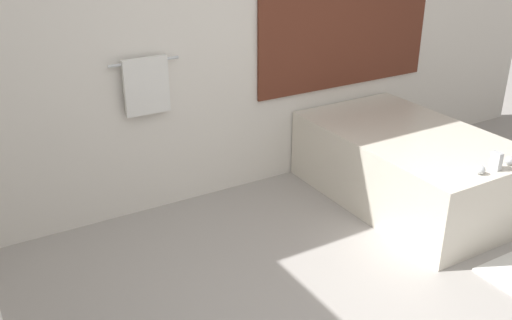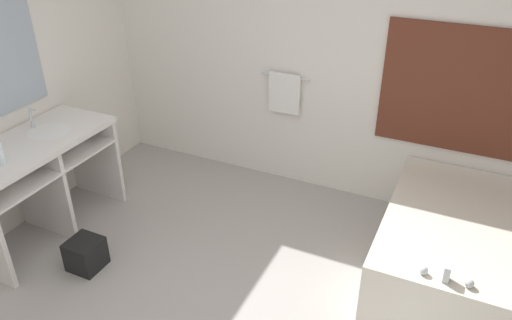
% 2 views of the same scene
% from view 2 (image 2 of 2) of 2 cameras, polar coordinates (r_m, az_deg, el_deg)
% --- Properties ---
extents(wall_back_with_blinds, '(7.40, 0.13, 2.70)m').
position_cam_2_polar(wall_back_with_blinds, '(4.75, 7.76, 11.29)').
color(wall_back_with_blinds, white).
rests_on(wall_back_with_blinds, ground_plane).
extents(vanity_counter, '(0.66, 1.39, 0.92)m').
position_cam_2_polar(vanity_counter, '(4.64, -23.54, -0.62)').
color(vanity_counter, white).
rests_on(vanity_counter, ground_plane).
extents(sink_faucet, '(0.09, 0.04, 0.18)m').
position_cam_2_polar(sink_faucet, '(4.73, -24.27, 4.40)').
color(sink_faucet, silver).
rests_on(sink_faucet, vanity_counter).
extents(bathtub, '(1.03, 1.69, 0.68)m').
position_cam_2_polar(bathtub, '(4.25, 21.41, -8.95)').
color(bathtub, silver).
rests_on(bathtub, ground_plane).
extents(waste_bin, '(0.26, 0.26, 0.26)m').
position_cam_2_polar(waste_bin, '(4.37, -18.89, -10.13)').
color(waste_bin, black).
rests_on(waste_bin, ground_plane).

